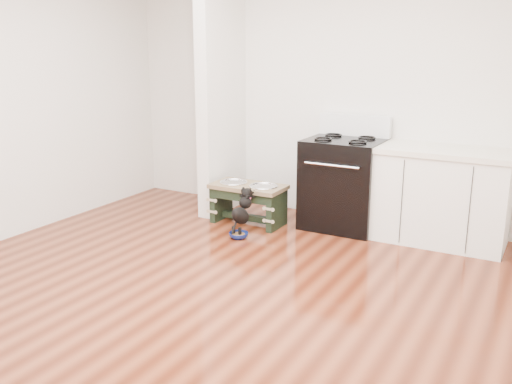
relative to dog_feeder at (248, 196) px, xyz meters
name	(u,v)px	position (x,y,z in m)	size (l,w,h in m)	color
ground	(208,301)	(0.66, -1.77, -0.30)	(5.00, 5.00, 0.00)	#461A0C
room_shell	(202,81)	(0.66, -1.77, 1.32)	(5.00, 5.00, 5.00)	silver
partition_wall	(222,91)	(-0.52, 0.33, 1.05)	(0.15, 0.80, 2.70)	silver
oven_range	(343,182)	(0.91, 0.39, 0.18)	(0.76, 0.69, 1.14)	black
cabinet_run	(442,196)	(1.89, 0.40, 0.15)	(1.24, 0.64, 0.91)	white
dog_feeder	(248,196)	(0.00, 0.00, 0.00)	(0.77, 0.41, 0.44)	black
puppy	(242,210)	(0.14, -0.36, -0.04)	(0.14, 0.40, 0.47)	black
floor_bowl	(239,235)	(0.15, -0.46, -0.27)	(0.25, 0.25, 0.06)	navy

